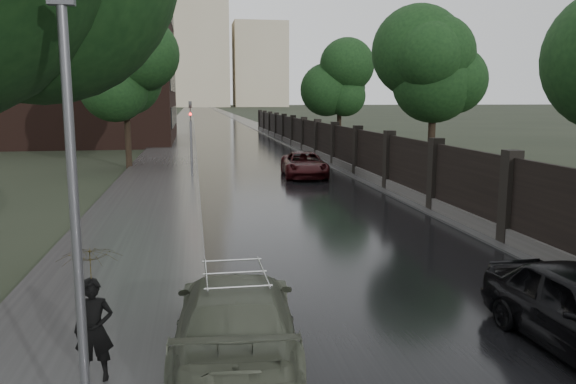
{
  "coord_description": "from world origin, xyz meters",
  "views": [
    {
      "loc": [
        -4.19,
        -4.36,
        4.1
      ],
      "look_at": [
        -1.58,
        11.12,
        1.5
      ],
      "focal_mm": 35.0,
      "sensor_mm": 36.0,
      "label": 1
    }
  ],
  "objects_px": {
    "tree_right_b": "(434,82)",
    "tree_right_c": "(340,88)",
    "volga_sedan": "(236,317)",
    "lamp_post": "(76,241)",
    "pedestrian_umbrella": "(91,275)",
    "traffic_light": "(191,133)",
    "car_right_far": "(304,165)",
    "tree_left_far": "(125,79)"
  },
  "relations": [
    {
      "from": "tree_right_b",
      "to": "traffic_light",
      "type": "distance_m",
      "value": 12.44
    },
    {
      "from": "tree_right_b",
      "to": "tree_left_far",
      "type": "bearing_deg",
      "value": 152.7
    },
    {
      "from": "lamp_post",
      "to": "pedestrian_umbrella",
      "type": "height_order",
      "value": "lamp_post"
    },
    {
      "from": "tree_left_far",
      "to": "car_right_far",
      "type": "height_order",
      "value": "tree_left_far"
    },
    {
      "from": "tree_right_c",
      "to": "volga_sedan",
      "type": "relative_size",
      "value": 1.5
    },
    {
      "from": "tree_left_far",
      "to": "volga_sedan",
      "type": "xyz_separation_m",
      "value": [
        4.4,
        -25.84,
        -4.56
      ]
    },
    {
      "from": "tree_left_far",
      "to": "tree_right_b",
      "type": "xyz_separation_m",
      "value": [
        15.5,
        -8.0,
        -0.29
      ]
    },
    {
      "from": "tree_right_b",
      "to": "tree_right_c",
      "type": "height_order",
      "value": "same"
    },
    {
      "from": "tree_right_b",
      "to": "traffic_light",
      "type": "height_order",
      "value": "tree_right_b"
    },
    {
      "from": "traffic_light",
      "to": "car_right_far",
      "type": "distance_m",
      "value": 6.15
    },
    {
      "from": "tree_right_b",
      "to": "car_right_far",
      "type": "xyz_separation_m",
      "value": [
        -5.9,
        2.75,
        -4.28
      ]
    },
    {
      "from": "traffic_light",
      "to": "volga_sedan",
      "type": "bearing_deg",
      "value": -88.08
    },
    {
      "from": "lamp_post",
      "to": "car_right_far",
      "type": "height_order",
      "value": "lamp_post"
    },
    {
      "from": "lamp_post",
      "to": "pedestrian_umbrella",
      "type": "xyz_separation_m",
      "value": [
        -0.24,
        1.95,
        -0.97
      ]
    },
    {
      "from": "traffic_light",
      "to": "car_right_far",
      "type": "bearing_deg",
      "value": -2.38
    },
    {
      "from": "tree_right_c",
      "to": "lamp_post",
      "type": "xyz_separation_m",
      "value": [
        -12.9,
        -38.5,
        -2.28
      ]
    },
    {
      "from": "tree_right_b",
      "to": "pedestrian_umbrella",
      "type": "height_order",
      "value": "tree_right_b"
    },
    {
      "from": "tree_left_far",
      "to": "lamp_post",
      "type": "xyz_separation_m",
      "value": [
        2.6,
        -28.5,
        -2.57
      ]
    },
    {
      "from": "lamp_post",
      "to": "volga_sedan",
      "type": "bearing_deg",
      "value": 55.96
    },
    {
      "from": "tree_right_c",
      "to": "traffic_light",
      "type": "distance_m",
      "value": 19.26
    },
    {
      "from": "tree_left_far",
      "to": "traffic_light",
      "type": "distance_m",
      "value": 6.84
    },
    {
      "from": "tree_left_far",
      "to": "car_right_far",
      "type": "distance_m",
      "value": 11.86
    },
    {
      "from": "lamp_post",
      "to": "traffic_light",
      "type": "distance_m",
      "value": 23.52
    },
    {
      "from": "lamp_post",
      "to": "car_right_far",
      "type": "relative_size",
      "value": 1.07
    },
    {
      "from": "tree_right_c",
      "to": "traffic_light",
      "type": "bearing_deg",
      "value": -128.18
    },
    {
      "from": "tree_right_c",
      "to": "pedestrian_umbrella",
      "type": "xyz_separation_m",
      "value": [
        -13.14,
        -36.55,
        -3.24
      ]
    },
    {
      "from": "tree_left_far",
      "to": "tree_right_c",
      "type": "relative_size",
      "value": 1.05
    },
    {
      "from": "pedestrian_umbrella",
      "to": "volga_sedan",
      "type": "bearing_deg",
      "value": 19.88
    },
    {
      "from": "lamp_post",
      "to": "traffic_light",
      "type": "bearing_deg",
      "value": 87.32
    },
    {
      "from": "tree_left_far",
      "to": "tree_right_b",
      "type": "relative_size",
      "value": 1.05
    },
    {
      "from": "tree_left_far",
      "to": "traffic_light",
      "type": "bearing_deg",
      "value": -53.53
    },
    {
      "from": "lamp_post",
      "to": "traffic_light",
      "type": "relative_size",
      "value": 1.28
    },
    {
      "from": "lamp_post",
      "to": "volga_sedan",
      "type": "distance_m",
      "value": 3.78
    },
    {
      "from": "tree_right_c",
      "to": "lamp_post",
      "type": "relative_size",
      "value": 1.37
    },
    {
      "from": "tree_right_c",
      "to": "pedestrian_umbrella",
      "type": "bearing_deg",
      "value": -109.78
    },
    {
      "from": "tree_right_c",
      "to": "car_right_far",
      "type": "height_order",
      "value": "tree_right_c"
    },
    {
      "from": "tree_left_far",
      "to": "car_right_far",
      "type": "bearing_deg",
      "value": -28.67
    },
    {
      "from": "tree_right_b",
      "to": "pedestrian_umbrella",
      "type": "xyz_separation_m",
      "value": [
        -13.14,
        -18.55,
        -3.24
      ]
    },
    {
      "from": "lamp_post",
      "to": "volga_sedan",
      "type": "height_order",
      "value": "lamp_post"
    },
    {
      "from": "traffic_light",
      "to": "tree_left_far",
      "type": "bearing_deg",
      "value": 126.47
    },
    {
      "from": "tree_right_c",
      "to": "lamp_post",
      "type": "distance_m",
      "value": 40.67
    },
    {
      "from": "tree_right_b",
      "to": "tree_right_c",
      "type": "distance_m",
      "value": 18.0
    }
  ]
}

